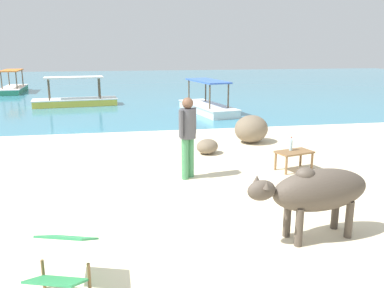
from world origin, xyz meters
name	(u,v)px	position (x,y,z in m)	size (l,w,h in m)	color
sand_beach	(197,227)	(0.00, 0.00, 0.02)	(18.00, 14.00, 0.04)	beige
water_surface	(134,87)	(0.00, 22.00, 0.00)	(60.00, 36.00, 0.03)	teal
cow	(317,191)	(1.53, -0.63, 0.72)	(1.84, 0.73, 1.03)	#4C4238
low_bench_table	(294,154)	(2.56, 2.35, 0.39)	(0.85, 0.63, 0.42)	brown
bottle	(291,145)	(2.51, 2.44, 0.58)	(0.07, 0.07, 0.30)	#A3C6D1
deck_chair_near	(62,260)	(-1.71, -1.36, 0.42)	(0.75, 0.89, 0.68)	brown
person_standing	(188,132)	(0.25, 2.24, 0.99)	(0.40, 0.38, 1.62)	#428956
shore_rock_large	(207,146)	(1.04, 4.02, 0.22)	(0.57, 0.50, 0.36)	#756651
shore_rock_medium	(251,129)	(2.48, 4.98, 0.42)	(0.98, 0.87, 0.75)	#756651
boat_white	(207,106)	(2.46, 10.42, 0.29)	(1.85, 3.83, 1.29)	white
boat_green	(13,88)	(-7.03, 19.54, 0.29)	(1.39, 3.74, 1.29)	#338E66
boat_yellow	(75,100)	(-2.98, 13.34, 0.29)	(3.78, 1.57, 1.29)	gold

